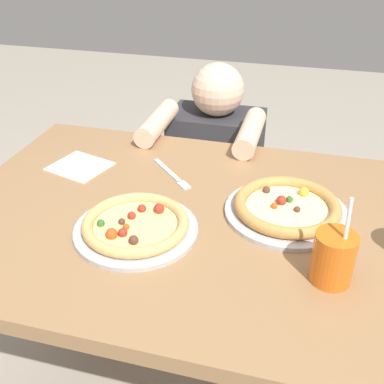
{
  "coord_description": "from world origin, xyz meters",
  "views": [
    {
      "loc": [
        0.26,
        -0.95,
        1.42
      ],
      "look_at": [
        -0.01,
        0.06,
        0.78
      ],
      "focal_mm": 43.72,
      "sensor_mm": 36.0,
      "label": 1
    }
  ],
  "objects_px": {
    "drink_cup_colored": "(333,258)",
    "diner_seated": "(215,184)",
    "pizza_far": "(287,208)",
    "fork": "(173,175)",
    "pizza_near": "(136,226)"
  },
  "relations": [
    {
      "from": "drink_cup_colored",
      "to": "diner_seated",
      "type": "xyz_separation_m",
      "value": [
        -0.43,
        0.84,
        -0.37
      ]
    },
    {
      "from": "pizza_far",
      "to": "fork",
      "type": "height_order",
      "value": "pizza_far"
    },
    {
      "from": "pizza_near",
      "to": "pizza_far",
      "type": "distance_m",
      "value": 0.38
    },
    {
      "from": "pizza_near",
      "to": "pizza_far",
      "type": "xyz_separation_m",
      "value": [
        0.34,
        0.17,
        0.0
      ]
    },
    {
      "from": "pizza_near",
      "to": "fork",
      "type": "height_order",
      "value": "pizza_near"
    },
    {
      "from": "fork",
      "to": "diner_seated",
      "type": "distance_m",
      "value": 0.59
    },
    {
      "from": "diner_seated",
      "to": "pizza_far",
      "type": "bearing_deg",
      "value": -62.89
    },
    {
      "from": "drink_cup_colored",
      "to": "fork",
      "type": "height_order",
      "value": "drink_cup_colored"
    },
    {
      "from": "pizza_near",
      "to": "fork",
      "type": "relative_size",
      "value": 1.9
    },
    {
      "from": "fork",
      "to": "diner_seated",
      "type": "bearing_deg",
      "value": 87.75
    },
    {
      "from": "pizza_far",
      "to": "drink_cup_colored",
      "type": "distance_m",
      "value": 0.25
    },
    {
      "from": "drink_cup_colored",
      "to": "fork",
      "type": "xyz_separation_m",
      "value": [
        -0.45,
        0.34,
        -0.06
      ]
    },
    {
      "from": "pizza_near",
      "to": "pizza_far",
      "type": "height_order",
      "value": "same"
    },
    {
      "from": "drink_cup_colored",
      "to": "fork",
      "type": "bearing_deg",
      "value": 142.89
    },
    {
      "from": "pizza_near",
      "to": "fork",
      "type": "xyz_separation_m",
      "value": [
        0.0,
        0.29,
        -0.02
      ]
    }
  ]
}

